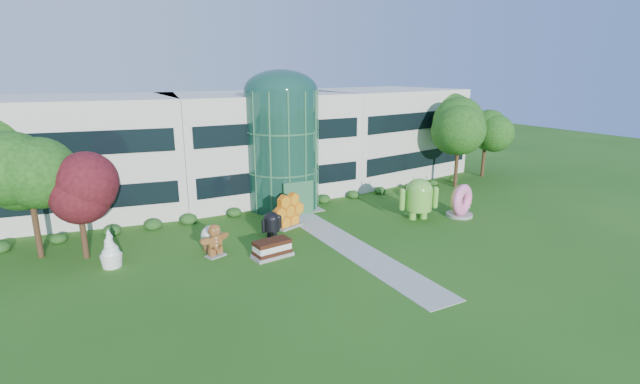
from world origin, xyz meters
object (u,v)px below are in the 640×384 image
android_green (419,195)px  donut (460,200)px  gingerbread (215,240)px  android_black (272,222)px

android_green → donut: (3.34, -1.10, -0.56)m
android_green → gingerbread: android_green is taller
android_black → gingerbread: gingerbread is taller
android_black → donut: bearing=-28.6°
donut → android_black: bearing=151.5°
android_green → donut: 3.56m
android_green → gingerbread: size_ratio=1.66×
android_black → donut: size_ratio=0.77×
android_black → gingerbread: (-4.55, -1.67, 0.02)m
android_green → android_black: bearing=-173.2°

